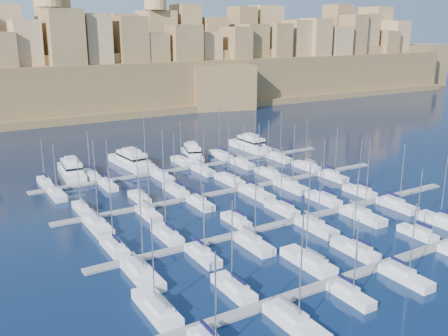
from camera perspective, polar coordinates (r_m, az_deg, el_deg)
ground at (r=107.64m, az=4.34°, el=-3.97°), size 600.00×600.00×0.00m
pontoon_near at (r=84.50m, az=18.04°, el=-10.35°), size 84.00×2.00×0.40m
pontoon_mid_near at (r=98.71m, az=8.40°, el=-5.85°), size 84.00×2.00×0.40m
pontoon_mid_far at (r=115.39m, az=1.46°, el=-2.45°), size 84.00×2.00×0.40m
pontoon_far at (r=133.62m, az=-3.63°, el=0.08°), size 84.00×2.00×0.40m
sailboat_0 at (r=68.60m, az=-7.68°, el=-15.59°), size 3.08×10.28×13.55m
sailboat_1 at (r=72.59m, az=1.13°, el=-13.55°), size 2.60×8.67×13.96m
sailboat_2 at (r=81.00m, az=9.64°, el=-10.47°), size 3.15×10.50×16.77m
sailboat_3 at (r=86.62m, az=14.79°, el=-9.01°), size 2.73×9.10×14.45m
sailboat_4 at (r=96.71m, az=21.28°, el=-6.94°), size 2.26×7.53×12.87m
sailboat_5 at (r=103.88m, az=23.72°, el=-5.63°), size 2.94×9.81×13.69m
sailboat_7 at (r=65.89m, az=8.14°, el=-17.03°), size 3.05×10.16×15.77m
sailboat_8 at (r=73.16m, az=14.24°, el=-13.85°), size 2.24×7.48×12.32m
sailboat_9 at (r=80.19m, az=20.03°, el=-11.59°), size 2.54×8.46×12.67m
sailboat_12 at (r=86.77m, az=-12.40°, el=-8.80°), size 2.59×8.64×14.22m
sailboat_13 at (r=90.08m, az=-6.50°, el=-7.58°), size 2.66×8.85×12.69m
sailboat_14 at (r=95.92m, az=1.40°, el=-5.99°), size 2.32×7.75×12.92m
sailboat_15 at (r=102.48m, az=6.66°, el=-4.63°), size 2.62×8.74×13.81m
sailboat_16 at (r=109.55m, az=11.33°, el=-3.48°), size 2.70×8.99×14.20m
sailboat_17 at (r=116.39m, az=15.25°, el=-2.59°), size 2.51×8.35×12.86m
sailboat_18 at (r=77.15m, az=-9.36°, el=-11.87°), size 3.18×10.62×15.70m
sailboat_19 at (r=82.16m, az=-2.46°, el=-9.89°), size 2.53×8.42×13.19m
sailboat_20 at (r=86.34m, az=3.31°, el=-8.56°), size 2.81×9.37×14.03m
sailboat_21 at (r=94.41m, az=10.45°, el=-6.62°), size 2.84×9.47×13.67m
sailboat_22 at (r=101.83m, az=15.50°, el=-5.24°), size 3.05×10.16×16.44m
sailboat_23 at (r=109.85m, az=19.15°, el=-4.01°), size 2.71×9.02×14.09m
sailboat_24 at (r=106.04m, az=-15.95°, el=-4.46°), size 2.23×7.45×11.36m
sailboat_25 at (r=109.91m, az=-9.63°, el=-3.34°), size 2.40×7.99×12.28m
sailboat_26 at (r=113.61m, az=-5.51°, el=-2.53°), size 2.64×8.80×14.03m
sailboat_27 at (r=120.67m, az=0.65°, el=-1.34°), size 2.91×9.70×15.99m
sailboat_28 at (r=126.47m, az=5.15°, el=-0.61°), size 2.64×8.79×14.53m
sailboat_29 at (r=134.15m, az=9.44°, el=0.19°), size 2.73×9.10×13.68m
sailboat_30 at (r=96.41m, az=-14.24°, el=-6.35°), size 3.08×10.26×17.39m
sailboat_31 at (r=100.48m, az=-8.62°, el=-5.13°), size 2.50×8.33×13.56m
sailboat_32 at (r=105.12m, az=-2.74°, el=-4.02°), size 2.52×8.39×11.59m
sailboat_33 at (r=111.25m, az=3.72°, el=-2.87°), size 3.05×10.16×16.80m
sailboat_34 at (r=116.92m, az=7.65°, el=-2.06°), size 3.01×10.04×15.65m
sailboat_35 at (r=126.42m, az=12.37°, el=-0.93°), size 2.51×8.35×13.57m
sailboat_36 at (r=126.29m, az=-19.75°, el=-1.54°), size 2.42×8.08×11.53m
sailboat_37 at (r=129.05m, az=-14.98°, el=-0.77°), size 2.65×8.83×12.18m
sailboat_38 at (r=133.88m, az=-8.86°, el=0.19°), size 2.76×9.20×14.66m
sailboat_39 at (r=137.93m, az=-4.82°, el=0.78°), size 2.69×8.97×12.15m
sailboat_40 at (r=143.98m, az=-0.41°, el=1.49°), size 2.88×9.60×15.24m
sailboat_41 at (r=150.18m, az=3.63°, el=2.06°), size 2.72×9.07×14.12m
sailboat_42 at (r=116.74m, az=-18.58°, el=-2.81°), size 2.64×8.79×12.49m
sailboat_43 at (r=120.05m, az=-13.11°, el=-1.88°), size 2.35×7.83×11.78m
sailboat_44 at (r=124.25m, az=-7.02°, el=-0.97°), size 2.66×8.87×12.67m
sailboat_45 at (r=129.18m, az=-2.43°, el=-0.22°), size 2.61×8.70×11.63m
sailboat_46 at (r=135.25m, az=2.14°, el=0.52°), size 2.63×8.78×12.05m
sailboat_47 at (r=142.12m, az=6.29°, el=1.20°), size 2.66×8.88×14.14m
motor_yacht_a at (r=131.39m, az=-17.03°, el=-0.18°), size 6.18×16.13×5.25m
motor_yacht_b at (r=136.95m, az=-10.56°, el=0.89°), size 6.86×18.31×5.25m
motor_yacht_c at (r=142.24m, az=-3.66°, el=1.68°), size 8.17×14.69×5.25m
motor_yacht_d at (r=153.45m, az=2.98°, el=2.74°), size 5.27×16.48×5.25m
fortified_city at (r=245.62m, az=-17.45°, el=10.04°), size 460.00×108.95×59.52m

